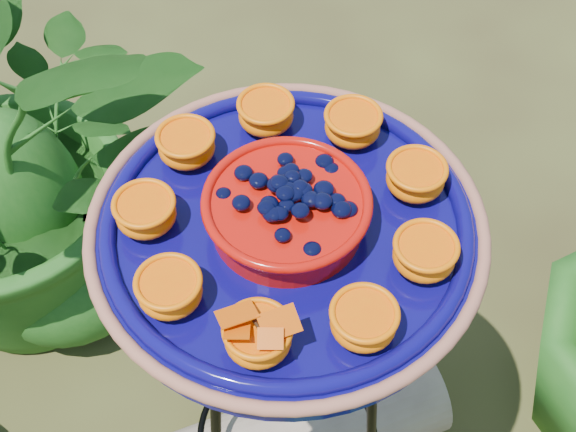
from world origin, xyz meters
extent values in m
torus|color=black|center=(0.06, 0.09, 0.95)|extent=(0.36, 0.36, 0.02)
cylinder|color=black|center=(0.01, 0.24, 0.47)|extent=(0.05, 0.09, 0.95)
cylinder|color=black|center=(0.22, 0.07, 0.47)|extent=(0.09, 0.03, 0.95)
cylinder|color=#0B0756|center=(0.06, 0.09, 0.98)|extent=(0.63, 0.63, 0.04)
torus|color=#9D5647|center=(0.06, 0.09, 1.00)|extent=(0.51, 0.51, 0.02)
torus|color=#0B0756|center=(0.06, 0.09, 1.01)|extent=(0.47, 0.47, 0.02)
cylinder|color=#B40E06|center=(0.06, 0.09, 1.03)|extent=(0.25, 0.25, 0.05)
torus|color=#B40E06|center=(0.06, 0.09, 1.05)|extent=(0.21, 0.21, 0.01)
ellipsoid|color=black|center=(0.06, 0.09, 1.06)|extent=(0.17, 0.17, 0.03)
ellipsoid|color=#FF6F02|center=(0.21, 0.19, 1.02)|extent=(0.08, 0.08, 0.04)
cylinder|color=orange|center=(0.21, 0.19, 1.04)|extent=(0.07, 0.07, 0.01)
ellipsoid|color=#FF6F02|center=(0.12, 0.26, 1.02)|extent=(0.08, 0.08, 0.04)
cylinder|color=orange|center=(0.12, 0.26, 1.04)|extent=(0.07, 0.07, 0.01)
ellipsoid|color=#FF6F02|center=(0.00, 0.25, 1.02)|extent=(0.08, 0.08, 0.04)
cylinder|color=orange|center=(0.00, 0.25, 1.04)|extent=(0.07, 0.07, 0.01)
ellipsoid|color=#FF6F02|center=(-0.09, 0.17, 1.02)|extent=(0.08, 0.08, 0.04)
cylinder|color=orange|center=(-0.09, 0.17, 1.04)|extent=(0.07, 0.07, 0.01)
ellipsoid|color=#FF6F02|center=(-0.11, 0.05, 1.02)|extent=(0.08, 0.08, 0.04)
cylinder|color=orange|center=(-0.11, 0.05, 1.04)|extent=(0.07, 0.07, 0.01)
ellipsoid|color=#FF6F02|center=(-0.04, -0.05, 1.02)|extent=(0.08, 0.08, 0.04)
cylinder|color=orange|center=(-0.04, -0.05, 1.04)|extent=(0.07, 0.07, 0.01)
ellipsoid|color=#FF6F02|center=(0.07, -0.08, 1.02)|extent=(0.08, 0.08, 0.04)
cylinder|color=orange|center=(0.07, -0.08, 1.04)|extent=(0.07, 0.07, 0.01)
ellipsoid|color=#FF6F02|center=(0.18, -0.04, 1.02)|extent=(0.08, 0.08, 0.04)
cylinder|color=orange|center=(0.18, -0.04, 1.04)|extent=(0.07, 0.07, 0.01)
ellipsoid|color=#FF6F02|center=(0.24, 0.07, 1.02)|extent=(0.08, 0.08, 0.04)
cylinder|color=orange|center=(0.24, 0.07, 1.04)|extent=(0.07, 0.07, 0.01)
cylinder|color=black|center=(0.07, -0.08, 1.05)|extent=(0.02, 0.03, 0.00)
cube|color=#FF5E05|center=(0.05, -0.08, 1.06)|extent=(0.05, 0.05, 0.01)
cube|color=#FF5E05|center=(0.10, -0.08, 1.06)|extent=(0.05, 0.05, 0.01)
imported|color=#1B5115|center=(-0.66, 0.51, 0.50)|extent=(1.12, 1.05, 1.01)
camera|label=1|loc=(0.20, -0.49, 1.81)|focal=50.00mm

